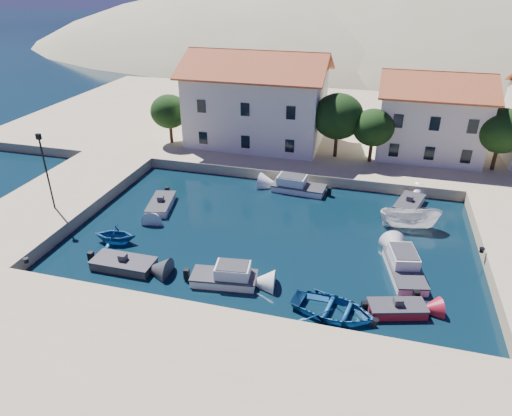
# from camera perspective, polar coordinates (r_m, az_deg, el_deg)

# --- Properties ---
(ground) EXTENTS (400.00, 400.00, 0.00)m
(ground) POSITION_cam_1_polar(r_m,az_deg,el_deg) (27.18, -3.20, -13.99)
(ground) COLOR black
(ground) RESTS_ON ground
(quay_south) EXTENTS (52.00, 12.00, 1.00)m
(quay_south) POSITION_cam_1_polar(r_m,az_deg,el_deg) (22.95, -8.28, -22.58)
(quay_south) COLOR tan
(quay_south) RESTS_ON ground
(quay_west) EXTENTS (8.00, 20.00, 1.00)m
(quay_west) POSITION_cam_1_polar(r_m,az_deg,el_deg) (42.69, -23.73, 0.88)
(quay_west) COLOR tan
(quay_west) RESTS_ON ground
(quay_north) EXTENTS (80.00, 36.00, 1.00)m
(quay_north) POSITION_cam_1_polar(r_m,az_deg,el_deg) (60.00, 10.19, 10.19)
(quay_north) COLOR tan
(quay_north) RESTS_ON ground
(hills) EXTENTS (254.00, 176.00, 99.00)m
(hills) POSITION_cam_1_polar(r_m,az_deg,el_deg) (149.34, 20.25, 9.80)
(hills) COLOR tan
(hills) RESTS_ON ground
(building_left) EXTENTS (14.70, 9.45, 9.70)m
(building_left) POSITION_cam_1_polar(r_m,az_deg,el_deg) (50.35, 0.12, 13.71)
(building_left) COLOR silver
(building_left) RESTS_ON quay_north
(building_mid) EXTENTS (10.50, 8.40, 8.30)m
(building_mid) POSITION_cam_1_polar(r_m,az_deg,el_deg) (50.13, 21.12, 10.99)
(building_mid) COLOR silver
(building_mid) RESTS_ON quay_north
(trees) EXTENTS (37.30, 5.30, 6.45)m
(trees) POSITION_cam_1_polar(r_m,az_deg,el_deg) (46.60, 12.06, 10.56)
(trees) COLOR #382314
(trees) RESTS_ON quay_north
(lamppost) EXTENTS (0.35, 0.25, 6.22)m
(lamppost) POSITION_cam_1_polar(r_m,az_deg,el_deg) (38.77, -24.88, 4.95)
(lamppost) COLOR black
(lamppost) RESTS_ON quay_west
(bollards) EXTENTS (29.36, 9.56, 0.30)m
(bollards) POSITION_cam_1_polar(r_m,az_deg,el_deg) (28.84, 4.51, -8.30)
(bollards) COLOR black
(bollards) RESTS_ON ground
(motorboat_grey_sw) EXTENTS (4.28, 1.89, 1.25)m
(motorboat_grey_sw) POSITION_cam_1_polar(r_m,az_deg,el_deg) (32.50, -16.20, -6.72)
(motorboat_grey_sw) COLOR #36353B
(motorboat_grey_sw) RESTS_ON ground
(cabin_cruiser_south) EXTENTS (4.43, 2.34, 1.60)m
(cabin_cruiser_south) POSITION_cam_1_polar(r_m,az_deg,el_deg) (29.80, -4.02, -8.55)
(cabin_cruiser_south) COLOR white
(cabin_cruiser_south) RESTS_ON ground
(rowboat_south) EXTENTS (5.50, 4.34, 1.03)m
(rowboat_south) POSITION_cam_1_polar(r_m,az_deg,el_deg) (28.00, 9.58, -12.94)
(rowboat_south) COLOR #19518C
(rowboat_south) RESTS_ON ground
(motorboat_red_se) EXTENTS (3.62, 2.37, 1.25)m
(motorboat_red_se) POSITION_cam_1_polar(r_m,az_deg,el_deg) (28.76, 17.20, -11.94)
(motorboat_red_se) COLOR maroon
(motorboat_red_se) RESTS_ON ground
(cabin_cruiser_east) EXTENTS (2.97, 5.14, 1.60)m
(cabin_cruiser_east) POSITION_cam_1_polar(r_m,az_deg,el_deg) (32.01, 18.09, -7.21)
(cabin_cruiser_east) COLOR white
(cabin_cruiser_east) RESTS_ON ground
(boat_east) EXTENTS (4.85, 2.35, 1.80)m
(boat_east) POSITION_cam_1_polar(r_m,az_deg,el_deg) (37.93, 18.50, -2.34)
(boat_east) COLOR white
(boat_east) RESTS_ON ground
(motorboat_white_ne) EXTENTS (2.86, 4.24, 1.25)m
(motorboat_white_ne) POSITION_cam_1_polar(r_m,az_deg,el_deg) (41.07, 18.58, 0.48)
(motorboat_white_ne) COLOR white
(motorboat_white_ne) RESTS_ON ground
(rowboat_west) EXTENTS (3.45, 3.09, 1.64)m
(rowboat_west) POSITION_cam_1_polar(r_m,az_deg,el_deg) (35.69, -17.06, -4.09)
(rowboat_west) COLOR #19518C
(rowboat_west) RESTS_ON ground
(motorboat_white_west) EXTENTS (2.61, 4.35, 1.25)m
(motorboat_white_west) POSITION_cam_1_polar(r_m,az_deg,el_deg) (39.72, -11.77, 0.46)
(motorboat_white_west) COLOR white
(motorboat_white_west) RESTS_ON ground
(cabin_cruiser_north) EXTENTS (4.98, 2.41, 1.60)m
(cabin_cruiser_north) POSITION_cam_1_polar(r_m,az_deg,el_deg) (41.88, 5.36, 2.70)
(cabin_cruiser_north) COLOR white
(cabin_cruiser_north) RESTS_ON ground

